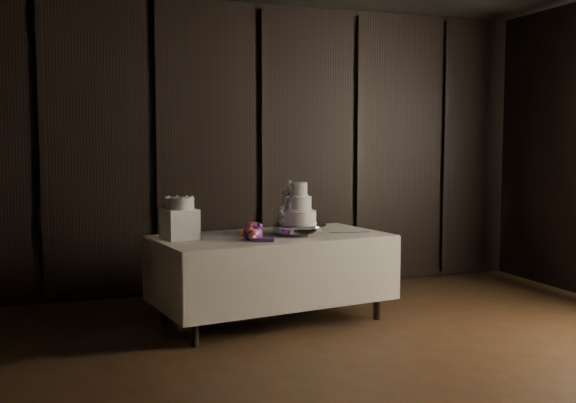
{
  "coord_description": "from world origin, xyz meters",
  "views": [
    {
      "loc": [
        -2.05,
        -3.35,
        1.55
      ],
      "look_at": [
        -0.18,
        2.17,
        1.05
      ],
      "focal_mm": 42.0,
      "sensor_mm": 36.0,
      "label": 1
    }
  ],
  "objects_px": {
    "small_cake": "(179,203)",
    "box_pedestal": "(180,224)",
    "cake_stand": "(299,229)",
    "wedding_cake": "(296,208)",
    "bouquet": "(253,232)",
    "display_table": "(272,274)"
  },
  "relations": [
    {
      "from": "small_cake",
      "to": "box_pedestal",
      "type": "bearing_deg",
      "value": 0.0
    },
    {
      "from": "cake_stand",
      "to": "wedding_cake",
      "type": "xyz_separation_m",
      "value": [
        -0.03,
        -0.02,
        0.19
      ]
    },
    {
      "from": "bouquet",
      "to": "display_table",
      "type": "bearing_deg",
      "value": 42.25
    },
    {
      "from": "display_table",
      "to": "bouquet",
      "type": "bearing_deg",
      "value": -147.05
    },
    {
      "from": "bouquet",
      "to": "small_cake",
      "type": "distance_m",
      "value": 0.66
    },
    {
      "from": "cake_stand",
      "to": "small_cake",
      "type": "relative_size",
      "value": 2.0
    },
    {
      "from": "bouquet",
      "to": "small_cake",
      "type": "height_order",
      "value": "small_cake"
    },
    {
      "from": "display_table",
      "to": "box_pedestal",
      "type": "xyz_separation_m",
      "value": [
        -0.79,
        0.02,
        0.47
      ]
    },
    {
      "from": "display_table",
      "to": "cake_stand",
      "type": "xyz_separation_m",
      "value": [
        0.24,
        -0.03,
        0.39
      ]
    },
    {
      "from": "cake_stand",
      "to": "box_pedestal",
      "type": "xyz_separation_m",
      "value": [
        -1.03,
        0.05,
        0.08
      ]
    },
    {
      "from": "wedding_cake",
      "to": "small_cake",
      "type": "relative_size",
      "value": 1.51
    },
    {
      "from": "wedding_cake",
      "to": "cake_stand",
      "type": "bearing_deg",
      "value": 36.09
    },
    {
      "from": "cake_stand",
      "to": "small_cake",
      "type": "bearing_deg",
      "value": 176.97
    },
    {
      "from": "display_table",
      "to": "wedding_cake",
      "type": "bearing_deg",
      "value": -21.61
    },
    {
      "from": "wedding_cake",
      "to": "bouquet",
      "type": "height_order",
      "value": "wedding_cake"
    },
    {
      "from": "wedding_cake",
      "to": "box_pedestal",
      "type": "relative_size",
      "value": 1.41
    },
    {
      "from": "display_table",
      "to": "small_cake",
      "type": "relative_size",
      "value": 8.79
    },
    {
      "from": "display_table",
      "to": "wedding_cake",
      "type": "distance_m",
      "value": 0.62
    },
    {
      "from": "display_table",
      "to": "cake_stand",
      "type": "bearing_deg",
      "value": -16.63
    },
    {
      "from": "display_table",
      "to": "box_pedestal",
      "type": "distance_m",
      "value": 0.92
    },
    {
      "from": "cake_stand",
      "to": "box_pedestal",
      "type": "distance_m",
      "value": 1.03
    },
    {
      "from": "bouquet",
      "to": "box_pedestal",
      "type": "xyz_separation_m",
      "value": [
        -0.57,
        0.23,
        0.06
      ]
    }
  ]
}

